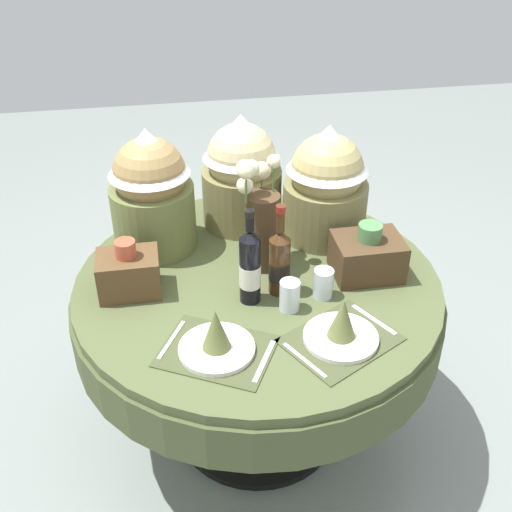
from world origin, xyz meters
TOP-DOWN VIEW (x-y plane):
  - ground at (0.00, 0.00)m, footprint 8.00×8.00m
  - dining_table at (0.00, 0.00)m, footprint 1.35×1.35m
  - place_setting_left at (-0.19, -0.36)m, footprint 0.42×0.39m
  - place_setting_right at (0.20, -0.37)m, footprint 0.42×0.39m
  - flower_vase at (0.03, 0.09)m, footprint 0.16×0.18m
  - wine_bottle_left at (0.06, -0.08)m, footprint 0.07×0.07m
  - wine_bottle_centre at (-0.05, -0.11)m, footprint 0.07×0.07m
  - tumbler_near_left at (0.08, -0.19)m, footprint 0.07×0.07m
  - tumbler_near_right at (0.21, -0.13)m, footprint 0.07×0.07m
  - gift_tub_back_left at (-0.35, 0.30)m, footprint 0.32×0.32m
  - gift_tub_back_centre at (0.01, 0.42)m, footprint 0.32×0.32m
  - gift_tub_back_right at (0.31, 0.27)m, footprint 0.33×0.33m
  - woven_basket_side_left at (-0.45, 0.01)m, footprint 0.21×0.16m
  - woven_basket_side_right at (0.40, -0.03)m, footprint 0.24×0.19m

SIDE VIEW (x-z plane):
  - ground at x=0.00m, z-range 0.00..0.00m
  - dining_table at x=0.00m, z-range 0.25..1.01m
  - place_setting_left at x=-0.19m, z-range 0.73..0.89m
  - place_setting_right at x=0.20m, z-range 0.73..0.89m
  - tumbler_near_right at x=0.21m, z-range 0.76..0.87m
  - tumbler_near_left at x=0.08m, z-range 0.76..0.87m
  - woven_basket_side_left at x=-0.45m, z-range 0.74..0.95m
  - woven_basket_side_right at x=0.40m, z-range 0.74..0.95m
  - wine_bottle_left at x=0.06m, z-range 0.72..1.06m
  - wine_bottle_centre at x=-0.05m, z-range 0.73..1.08m
  - flower_vase at x=0.03m, z-range 0.74..1.19m
  - gift_tub_back_right at x=0.31m, z-range 0.78..1.24m
  - gift_tub_back_centre at x=0.01m, z-range 0.78..1.24m
  - gift_tub_back_left at x=-0.35m, z-range 0.78..1.26m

